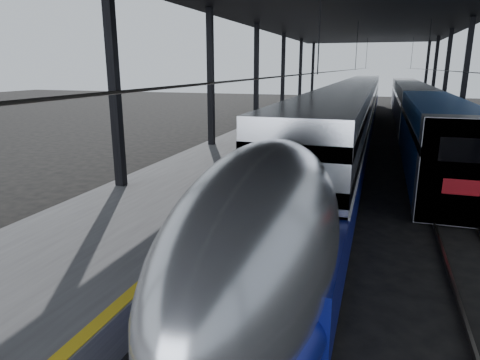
% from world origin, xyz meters
% --- Properties ---
extents(ground, '(160.00, 160.00, 0.00)m').
position_xyz_m(ground, '(0.00, 0.00, 0.00)').
color(ground, black).
rests_on(ground, ground).
extents(platform, '(6.00, 80.00, 1.00)m').
position_xyz_m(platform, '(-3.50, 20.00, 0.50)').
color(platform, '#4C4C4F').
rests_on(platform, ground).
extents(yellow_strip, '(0.30, 80.00, 0.01)m').
position_xyz_m(yellow_strip, '(-0.70, 20.00, 1.00)').
color(yellow_strip, gold).
rests_on(yellow_strip, platform).
extents(rails, '(6.52, 80.00, 0.16)m').
position_xyz_m(rails, '(4.50, 20.00, 0.08)').
color(rails, slate).
rests_on(rails, ground).
extents(canopy, '(18.00, 75.00, 9.47)m').
position_xyz_m(canopy, '(1.90, 20.00, 9.12)').
color(canopy, black).
rests_on(canopy, ground).
extents(tgv_train, '(3.10, 65.20, 4.45)m').
position_xyz_m(tgv_train, '(2.00, 25.58, 2.08)').
color(tgv_train, '#B2B4B9').
rests_on(tgv_train, ground).
extents(second_train, '(2.91, 56.05, 4.00)m').
position_xyz_m(second_train, '(7.00, 34.00, 2.03)').
color(second_train, '#164590').
rests_on(second_train, ground).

